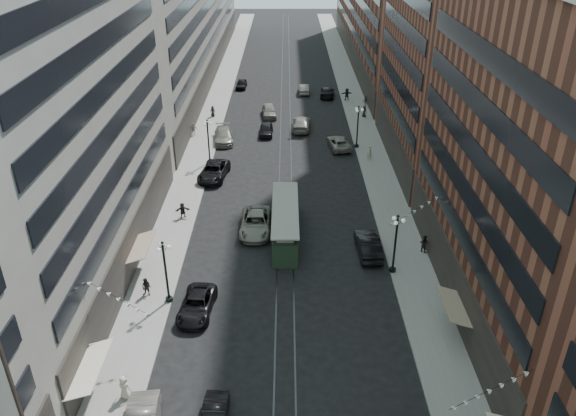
{
  "coord_description": "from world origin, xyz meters",
  "views": [
    {
      "loc": [
        0.13,
        -7.65,
        27.86
      ],
      "look_at": [
        0.25,
        34.45,
        5.0
      ],
      "focal_mm": 35.0,
      "sensor_mm": 36.0,
      "label": 1
    }
  ],
  "objects_px": {
    "car_9": "(241,84)",
    "car_14": "(304,89)",
    "pedestrian_8": "(369,153)",
    "car_extra_0": "(269,111)",
    "car_11": "(339,143)",
    "pedestrian_1": "(124,387)",
    "lamppost_sw_far": "(166,270)",
    "pedestrian_2": "(146,287)",
    "car_10": "(368,245)",
    "lamppost_se_far": "(395,242)",
    "lamppost_se_mid": "(358,125)",
    "car_7": "(214,171)",
    "pedestrian_extra_2": "(213,111)",
    "pedestrian_9": "(366,101)",
    "streetcar": "(285,223)",
    "pedestrian_extra_0": "(347,94)",
    "pedestrian_extra_1": "(364,111)",
    "lamppost_sw_mid": "(208,140)",
    "pedestrian_5": "(183,210)",
    "pedestrian_6": "(194,129)",
    "car_12": "(327,92)",
    "car_extra_2": "(256,223)",
    "car_8": "(224,136)",
    "pedestrian_7": "(424,243)",
    "car_extra_1": "(301,123)",
    "car_13": "(266,130)",
    "car_2": "(197,305)"
  },
  "relations": [
    {
      "from": "car_9",
      "to": "car_14",
      "type": "relative_size",
      "value": 0.93
    },
    {
      "from": "pedestrian_8",
      "to": "car_extra_0",
      "type": "bearing_deg",
      "value": -59.56
    },
    {
      "from": "car_9",
      "to": "car_11",
      "type": "distance_m",
      "value": 30.69
    },
    {
      "from": "pedestrian_1",
      "to": "lamppost_sw_far",
      "type": "bearing_deg",
      "value": -75.56
    },
    {
      "from": "pedestrian_2",
      "to": "car_14",
      "type": "height_order",
      "value": "pedestrian_2"
    },
    {
      "from": "car_10",
      "to": "car_extra_0",
      "type": "xyz_separation_m",
      "value": [
        -9.92,
        37.33,
        -0.03
      ]
    },
    {
      "from": "lamppost_se_far",
      "to": "lamppost_se_mid",
      "type": "xyz_separation_m",
      "value": [
        0.0,
        28.0,
        0.0
      ]
    },
    {
      "from": "car_7",
      "to": "pedestrian_extra_2",
      "type": "relative_size",
      "value": 3.8
    },
    {
      "from": "lamppost_se_mid",
      "to": "pedestrian_9",
      "type": "relative_size",
      "value": 3.67
    },
    {
      "from": "lamppost_se_far",
      "to": "streetcar",
      "type": "xyz_separation_m",
      "value": [
        -9.2,
        6.01,
        -1.68
      ]
    },
    {
      "from": "lamppost_sw_far",
      "to": "pedestrian_1",
      "type": "xyz_separation_m",
      "value": [
        -0.94,
        -9.93,
        -2.08
      ]
    },
    {
      "from": "car_10",
      "to": "lamppost_sw_far",
      "type": "bearing_deg",
      "value": 20.23
    },
    {
      "from": "pedestrian_extra_0",
      "to": "pedestrian_extra_1",
      "type": "distance_m",
      "value": 8.34
    },
    {
      "from": "lamppost_sw_mid",
      "to": "pedestrian_5",
      "type": "xyz_separation_m",
      "value": [
        -1.07,
        -13.51,
        -2.15
      ]
    },
    {
      "from": "pedestrian_6",
      "to": "pedestrian_extra_2",
      "type": "bearing_deg",
      "value": -94.53
    },
    {
      "from": "pedestrian_extra_1",
      "to": "car_12",
      "type": "bearing_deg",
      "value": -30.25
    },
    {
      "from": "streetcar",
      "to": "car_14",
      "type": "relative_size",
      "value": 2.42
    },
    {
      "from": "pedestrian_5",
      "to": "streetcar",
      "type": "bearing_deg",
      "value": -33.23
    },
    {
      "from": "lamppost_se_mid",
      "to": "streetcar",
      "type": "distance_m",
      "value": 23.9
    },
    {
      "from": "lamppost_se_mid",
      "to": "streetcar",
      "type": "bearing_deg",
      "value": -112.7
    },
    {
      "from": "car_9",
      "to": "car_10",
      "type": "bearing_deg",
      "value": -71.59
    },
    {
      "from": "car_11",
      "to": "pedestrian_6",
      "type": "distance_m",
      "value": 19.84
    },
    {
      "from": "pedestrian_1",
      "to": "car_11",
      "type": "xyz_separation_m",
      "value": [
        17.03,
        41.82,
        -0.26
      ]
    },
    {
      "from": "pedestrian_2",
      "to": "pedestrian_extra_2",
      "type": "bearing_deg",
      "value": 103.51
    },
    {
      "from": "pedestrian_2",
      "to": "pedestrian_extra_1",
      "type": "distance_m",
      "value": 48.58
    },
    {
      "from": "pedestrian_5",
      "to": "car_14",
      "type": "bearing_deg",
      "value": 58.02
    },
    {
      "from": "streetcar",
      "to": "pedestrian_5",
      "type": "height_order",
      "value": "streetcar"
    },
    {
      "from": "lamppost_sw_far",
      "to": "car_extra_2",
      "type": "distance_m",
      "value": 12.9
    },
    {
      "from": "pedestrian_5",
      "to": "car_extra_2",
      "type": "bearing_deg",
      "value": -33.0
    },
    {
      "from": "streetcar",
      "to": "car_7",
      "type": "bearing_deg",
      "value": 122.44
    },
    {
      "from": "pedestrian_5",
      "to": "pedestrian_8",
      "type": "distance_m",
      "value": 25.12
    },
    {
      "from": "lamppost_se_far",
      "to": "pedestrian_5",
      "type": "xyz_separation_m",
      "value": [
        -19.47,
        9.49,
        -2.15
      ]
    },
    {
      "from": "car_8",
      "to": "pedestrian_extra_0",
      "type": "height_order",
      "value": "pedestrian_extra_0"
    },
    {
      "from": "lamppost_sw_far",
      "to": "pedestrian_extra_2",
      "type": "xyz_separation_m",
      "value": [
        -1.56,
        43.87,
        -2.15
      ]
    },
    {
      "from": "pedestrian_7",
      "to": "lamppost_sw_mid",
      "type": "bearing_deg",
      "value": -5.33
    },
    {
      "from": "pedestrian_7",
      "to": "pedestrian_extra_0",
      "type": "relative_size",
      "value": 0.88
    },
    {
      "from": "streetcar",
      "to": "pedestrian_8",
      "type": "bearing_deg",
      "value": 60.23
    },
    {
      "from": "car_11",
      "to": "car_extra_1",
      "type": "xyz_separation_m",
      "value": [
        -4.69,
        7.01,
        0.13
      ]
    },
    {
      "from": "lamppost_sw_mid",
      "to": "lamppost_se_mid",
      "type": "bearing_deg",
      "value": 15.2
    },
    {
      "from": "pedestrian_9",
      "to": "pedestrian_2",
      "type": "bearing_deg",
      "value": -109.38
    },
    {
      "from": "pedestrian_extra_1",
      "to": "lamppost_se_far",
      "type": "bearing_deg",
      "value": 121.63
    },
    {
      "from": "pedestrian_extra_1",
      "to": "pedestrian_1",
      "type": "bearing_deg",
      "value": 103.01
    },
    {
      "from": "pedestrian_1",
      "to": "car_8",
      "type": "bearing_deg",
      "value": -72.65
    },
    {
      "from": "car_extra_2",
      "to": "pedestrian_extra_2",
      "type": "bearing_deg",
      "value": 104.24
    },
    {
      "from": "lamppost_se_mid",
      "to": "car_10",
      "type": "height_order",
      "value": "lamppost_se_mid"
    },
    {
      "from": "car_11",
      "to": "car_14",
      "type": "distance_m",
      "value": 24.32
    },
    {
      "from": "pedestrian_7",
      "to": "pedestrian_2",
      "type": "bearing_deg",
      "value": 52.41
    },
    {
      "from": "car_13",
      "to": "car_extra_1",
      "type": "xyz_separation_m",
      "value": [
        4.86,
        2.2,
        0.11
      ]
    },
    {
      "from": "car_2",
      "to": "car_extra_0",
      "type": "height_order",
      "value": "car_extra_0"
    },
    {
      "from": "car_7",
      "to": "car_8",
      "type": "bearing_deg",
      "value": 97.62
    }
  ]
}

